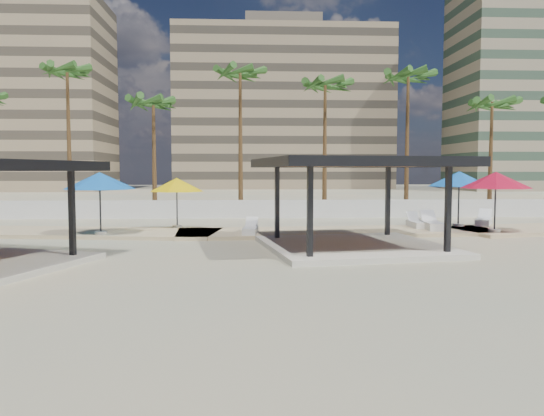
# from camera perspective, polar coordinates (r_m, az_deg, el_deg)

# --- Properties ---
(ground) EXTENTS (200.00, 200.00, 0.00)m
(ground) POSITION_cam_1_polar(r_m,az_deg,el_deg) (19.69, 4.87, -5.21)
(ground) COLOR tan
(ground) RESTS_ON ground
(promenade) EXTENTS (44.45, 7.97, 0.24)m
(promenade) POSITION_cam_1_polar(r_m,az_deg,el_deg) (27.49, 6.87, -2.47)
(promenade) COLOR #C6B284
(promenade) RESTS_ON ground
(boundary_wall) EXTENTS (56.00, 0.30, 1.20)m
(boundary_wall) POSITION_cam_1_polar(r_m,az_deg,el_deg) (35.44, 1.42, -0.11)
(boundary_wall) COLOR silver
(boundary_wall) RESTS_ON ground
(building_mid) EXTENTS (38.00, 16.00, 30.40)m
(building_mid) POSITION_cam_1_polar(r_m,az_deg,el_deg) (98.11, 1.09, 10.54)
(building_mid) COLOR #847259
(building_mid) RESTS_ON ground
(pavilion_central) EXTENTS (8.26, 8.26, 3.66)m
(pavilion_central) POSITION_cam_1_polar(r_m,az_deg,el_deg) (21.46, 8.88, 1.38)
(pavilion_central) COLOR beige
(pavilion_central) RESTS_ON ground
(umbrella_b) EXTENTS (3.44, 3.44, 2.60)m
(umbrella_b) POSITION_cam_1_polar(r_m,az_deg,el_deg) (28.24, -10.21, 2.46)
(umbrella_b) COLOR beige
(umbrella_b) RESTS_ON promenade
(umbrella_c) EXTENTS (4.35, 4.35, 2.93)m
(umbrella_c) POSITION_cam_1_polar(r_m,az_deg,el_deg) (27.81, 22.94, 2.76)
(umbrella_c) COLOR beige
(umbrella_c) RESTS_ON promenade
(umbrella_d) EXTENTS (3.60, 3.60, 2.95)m
(umbrella_d) POSITION_cam_1_polar(r_m,az_deg,el_deg) (30.07, 19.49, 2.96)
(umbrella_d) COLOR beige
(umbrella_d) RESTS_ON promenade
(umbrella_f) EXTENTS (4.01, 4.01, 2.91)m
(umbrella_f) POSITION_cam_1_polar(r_m,az_deg,el_deg) (25.97, -18.05, 2.78)
(umbrella_f) COLOR beige
(umbrella_f) RESTS_ON promenade
(lounger_a) EXTENTS (0.81, 1.95, 0.72)m
(lounger_a) POSITION_cam_1_polar(r_m,az_deg,el_deg) (25.26, -2.33, -2.35)
(lounger_a) COLOR silver
(lounger_a) RESTS_ON promenade
(lounger_b) EXTENTS (0.67, 2.00, 0.76)m
(lounger_b) POSITION_cam_1_polar(r_m,az_deg,el_deg) (28.98, 15.31, -1.65)
(lounger_b) COLOR silver
(lounger_b) RESTS_ON promenade
(lounger_c) EXTENTS (0.99, 2.47, 0.91)m
(lounger_c) POSITION_cam_1_polar(r_m,az_deg,el_deg) (28.27, 16.82, -1.74)
(lounger_c) COLOR silver
(lounger_c) RESTS_ON promenade
(lounger_d) EXTENTS (1.69, 2.25, 0.83)m
(lounger_d) POSITION_cam_1_polar(r_m,az_deg,el_deg) (31.49, 21.80, -1.32)
(lounger_d) COLOR silver
(lounger_d) RESTS_ON promenade
(palm_b) EXTENTS (3.00, 3.00, 10.88)m
(palm_b) POSITION_cam_1_polar(r_m,az_deg,el_deg) (40.45, -21.17, 12.95)
(palm_b) COLOR brown
(palm_b) RESTS_ON ground
(palm_c) EXTENTS (3.00, 3.00, 8.66)m
(palm_c) POSITION_cam_1_polar(r_m,az_deg,el_deg) (38.15, -12.64, 10.52)
(palm_c) COLOR brown
(palm_c) RESTS_ON ground
(palm_d) EXTENTS (3.00, 3.00, 10.89)m
(palm_d) POSITION_cam_1_polar(r_m,az_deg,el_deg) (38.70, -3.44, 13.65)
(palm_d) COLOR brown
(palm_d) RESTS_ON ground
(palm_e) EXTENTS (3.00, 3.00, 10.04)m
(palm_e) POSITION_cam_1_polar(r_m,az_deg,el_deg) (38.49, 5.74, 12.48)
(palm_e) COLOR brown
(palm_e) RESTS_ON ground
(palm_f) EXTENTS (3.00, 3.00, 10.66)m
(palm_f) POSITION_cam_1_polar(r_m,az_deg,el_deg) (40.09, 14.44, 12.88)
(palm_f) COLOR brown
(palm_f) RESTS_ON ground
(palm_g) EXTENTS (3.00, 3.00, 8.72)m
(palm_g) POSITION_cam_1_polar(r_m,az_deg,el_deg) (41.63, 22.59, 9.85)
(palm_g) COLOR brown
(palm_g) RESTS_ON ground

